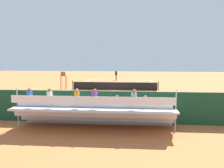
% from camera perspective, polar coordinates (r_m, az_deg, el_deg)
% --- Properties ---
extents(ground_plane, '(60.00, 60.00, 0.00)m').
position_cam_1_polar(ground_plane, '(29.46, 0.67, -1.36)').
color(ground_plane, '#C66B38').
extents(court_line_markings, '(10.10, 22.20, 0.01)m').
position_cam_1_polar(court_line_markings, '(29.49, 0.67, -1.34)').
color(court_line_markings, white).
rests_on(court_line_markings, ground).
extents(tennis_net, '(10.30, 0.10, 1.07)m').
position_cam_1_polar(tennis_net, '(29.39, 0.67, -0.39)').
color(tennis_net, black).
rests_on(tennis_net, ground).
extents(backdrop_wall, '(18.00, 0.16, 2.00)m').
position_cam_1_polar(backdrop_wall, '(15.57, -3.17, -5.26)').
color(backdrop_wall, '#194228').
rests_on(backdrop_wall, ground).
extents(bleacher_stand, '(9.06, 2.40, 2.48)m').
position_cam_1_polar(bleacher_stand, '(14.23, -4.08, -6.49)').
color(bleacher_stand, '#B2B2B7').
rests_on(bleacher_stand, ground).
extents(umpire_chair, '(0.67, 0.67, 2.14)m').
position_cam_1_polar(umpire_chair, '(30.36, -11.09, 1.26)').
color(umpire_chair, brown).
rests_on(umpire_chair, ground).
extents(courtside_bench, '(1.80, 0.40, 0.93)m').
position_cam_1_polar(courtside_bench, '(16.25, 7.52, -6.38)').
color(courtside_bench, '#9E754C').
rests_on(courtside_bench, ground).
extents(equipment_bag, '(0.90, 0.36, 0.36)m').
position_cam_1_polar(equipment_bag, '(16.23, 1.02, -7.71)').
color(equipment_bag, '#334C8C').
rests_on(equipment_bag, ground).
extents(tennis_player, '(0.41, 0.55, 1.93)m').
position_cam_1_polar(tennis_player, '(39.81, 0.96, 2.31)').
color(tennis_player, navy).
rests_on(tennis_player, ground).
extents(tennis_racket, '(0.42, 0.57, 0.03)m').
position_cam_1_polar(tennis_racket, '(39.79, -0.00, 0.86)').
color(tennis_racket, black).
rests_on(tennis_racket, ground).
extents(tennis_ball_near, '(0.07, 0.07, 0.07)m').
position_cam_1_polar(tennis_ball_near, '(36.48, 2.67, 0.32)').
color(tennis_ball_near, '#CCDB33').
rests_on(tennis_ball_near, ground).
extents(tennis_ball_far, '(0.07, 0.07, 0.07)m').
position_cam_1_polar(tennis_ball_far, '(39.13, 3.42, 0.77)').
color(tennis_ball_far, '#CCDB33').
rests_on(tennis_ball_far, ground).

